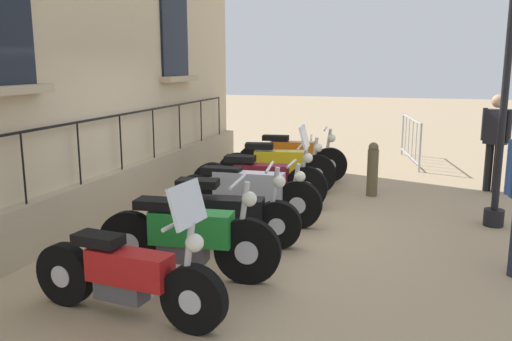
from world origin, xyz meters
The scene contains 11 objects.
ground_plane centered at (0.00, 0.00, 0.00)m, with size 60.00×60.00×0.00m, color tan.
motorcycle_red centered at (-0.19, -3.09, 0.41)m, with size 2.03×0.60×1.32m.
motorcycle_green centered at (-0.04, -2.08, 0.46)m, with size 2.04×0.65×1.12m.
motorcycle_black centered at (-0.04, -0.97, 0.39)m, with size 1.99×0.67×1.06m.
motorcycle_silver centered at (-0.05, 0.01, 0.45)m, with size 2.22×0.57×0.94m.
motorcycle_maroon centered at (-0.13, 0.99, 0.45)m, with size 2.24×0.62×1.34m.
motorcycle_yellow centered at (-0.10, 1.98, 0.45)m, with size 2.12×0.67×1.03m.
motorcycle_orange centered at (-0.07, 3.08, 0.46)m, with size 2.19×0.54×1.06m.
crowd_barrier centered at (2.14, 5.74, 0.57)m, with size 0.47×2.26×1.05m.
bollard centered at (1.56, 2.24, 0.48)m, with size 0.19×0.19×0.95m.
pedestrian_standing centered at (3.61, 3.18, 1.00)m, with size 0.47×0.37×1.75m.
Camera 1 is at (2.22, -7.13, 2.30)m, focal length 37.60 mm.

